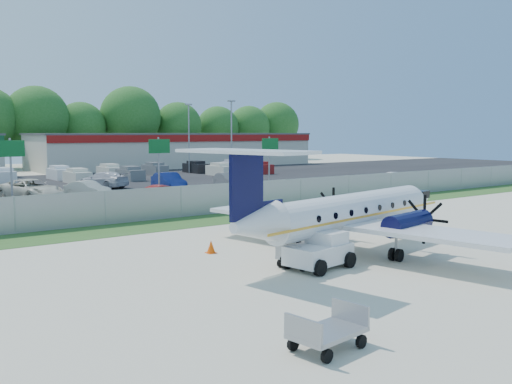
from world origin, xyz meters
TOP-DOWN VIEW (x-y plane):
  - ground at (0.00, 0.00)m, footprint 170.00×170.00m
  - grass_verge at (0.00, 12.00)m, footprint 170.00×4.00m
  - access_road at (0.00, 19.00)m, footprint 170.00×8.00m
  - parking_lot at (0.00, 40.00)m, footprint 170.00×32.00m
  - perimeter_fence at (0.00, 14.00)m, footprint 120.00×0.06m
  - building_east at (26.00, 61.98)m, footprint 44.40×12.40m
  - sign_left at (-8.00, 22.91)m, footprint 1.80×0.26m
  - sign_mid at (3.00, 22.91)m, footprint 1.80×0.26m
  - sign_right at (14.00, 22.91)m, footprint 1.80×0.26m
  - light_pole_ne at (20.00, 38.00)m, footprint 0.90×0.35m
  - light_pole_se at (20.00, 48.00)m, footprint 0.90×0.35m
  - aircraft at (0.85, 0.21)m, footprint 15.60×15.29m
  - pushback_tug at (-2.12, -1.20)m, footprint 2.87×2.27m
  - baggage_cart_near at (-2.56, -0.54)m, footprint 2.19×1.66m
  - baggage_cart_far at (-7.86, -7.67)m, footprint 2.08×1.41m
  - cone_nose at (6.07, -0.70)m, footprint 0.32×0.32m
  - cone_starboard_wing at (-4.18, 3.73)m, footprint 0.41×0.41m
  - road_car_mid at (1.54, 20.78)m, footprint 4.45×1.81m
  - road_car_east at (25.14, 17.33)m, footprint 5.28×2.96m
  - parked_car_b at (-5.04, 29.48)m, footprint 4.54×6.53m
  - parked_car_c at (-0.90, 28.26)m, footprint 3.03×4.47m
  - parked_car_d at (7.03, 29.07)m, footprint 2.46×5.34m
  - parked_car_e at (13.02, 28.17)m, footprint 2.22×4.63m
  - parked_car_g at (3.32, 35.53)m, footprint 4.16×5.87m
  - far_parking_rows at (0.00, 45.00)m, footprint 56.00×10.00m

SIDE VIEW (x-z plane):
  - ground at x=0.00m, z-range 0.00..0.00m
  - road_car_mid at x=1.54m, z-range -0.72..0.72m
  - road_car_east at x=25.14m, z-range -0.82..0.82m
  - parked_car_b at x=-5.04m, z-range -0.83..0.83m
  - parked_car_c at x=-0.90m, z-range -0.70..0.70m
  - parked_car_d at x=7.03m, z-range -0.85..0.85m
  - parked_car_e at x=13.02m, z-range -0.73..0.73m
  - parked_car_g at x=3.32m, z-range -0.79..0.79m
  - far_parking_rows at x=0.00m, z-range -0.80..0.80m
  - grass_verge at x=0.00m, z-range 0.00..0.02m
  - access_road at x=0.00m, z-range 0.00..0.02m
  - parking_lot at x=0.00m, z-range 0.00..0.02m
  - cone_nose at x=6.07m, z-range -0.01..0.45m
  - cone_starboard_wing at x=-4.18m, z-range -0.02..0.57m
  - baggage_cart_far at x=-7.86m, z-range -0.04..0.98m
  - baggage_cart_near at x=-2.56m, z-range -0.04..0.99m
  - pushback_tug at x=-2.12m, z-range -0.03..1.40m
  - perimeter_fence at x=0.00m, z-range 0.01..2.00m
  - aircraft at x=0.85m, z-range -0.54..4.22m
  - building_east at x=26.00m, z-range 0.01..5.25m
  - sign_left at x=-8.00m, z-range 1.11..6.11m
  - sign_mid at x=3.00m, z-range 1.11..6.11m
  - sign_right at x=14.00m, z-range 1.11..6.11m
  - light_pole_ne at x=20.00m, z-range 0.69..9.78m
  - light_pole_se at x=20.00m, z-range 0.69..9.78m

